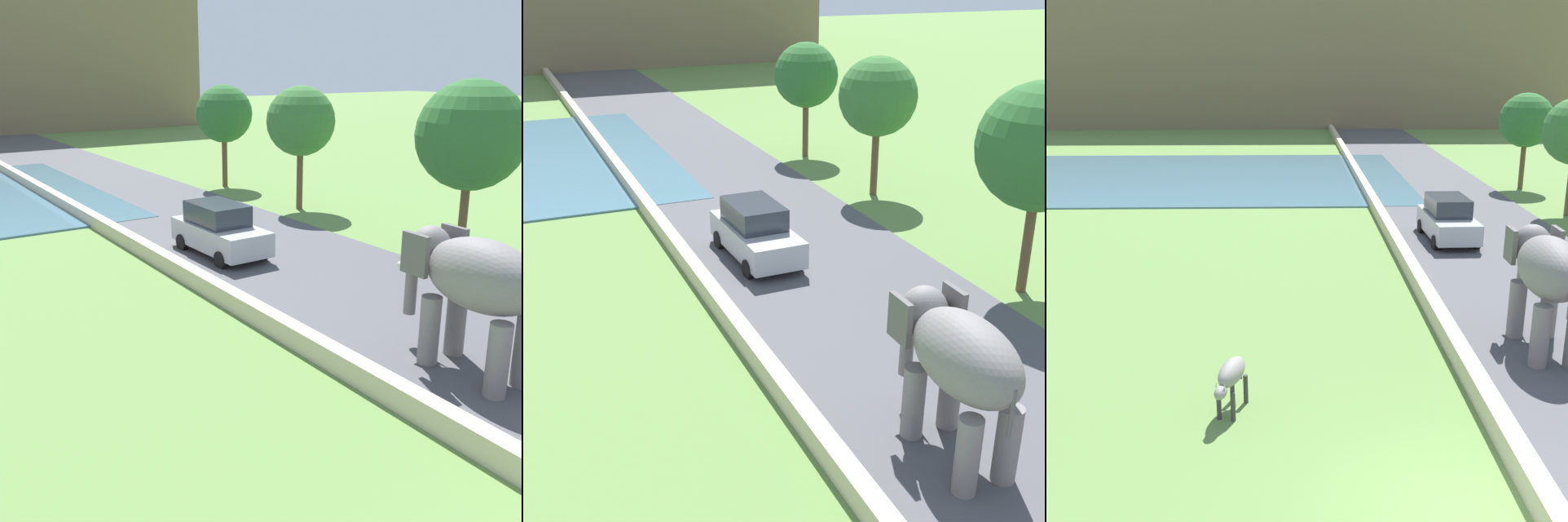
# 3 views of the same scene
# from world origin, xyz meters

# --- Properties ---
(road_surface) EXTENTS (7.00, 120.00, 0.06)m
(road_surface) POSITION_xyz_m (5.00, 20.00, 0.03)
(road_surface) COLOR #4C4C51
(road_surface) RESTS_ON ground
(barrier_wall) EXTENTS (0.40, 110.00, 0.52)m
(barrier_wall) POSITION_xyz_m (1.20, 18.00, 0.26)
(barrier_wall) COLOR beige
(barrier_wall) RESTS_ON ground
(elephant) EXTENTS (1.43, 3.47, 2.99)m
(elephant) POSITION_xyz_m (3.43, 6.55, 2.04)
(elephant) COLOR slate
(elephant) RESTS_ON ground
(car_silver) EXTENTS (1.87, 4.04, 1.80)m
(car_silver) POSITION_xyz_m (3.42, 16.95, 0.90)
(car_silver) COLOR #B7B7BC
(car_silver) RESTS_ON ground
(tree_near) EXTENTS (3.03, 3.03, 5.43)m
(tree_near) POSITION_xyz_m (10.10, 21.32, 3.89)
(tree_near) COLOR brown
(tree_near) RESTS_ON ground
(tree_mid) EXTENTS (3.45, 3.45, 5.90)m
(tree_mid) POSITION_xyz_m (9.55, 11.78, 4.17)
(tree_mid) COLOR brown
(tree_mid) RESTS_ON ground
(tree_far) EXTENTS (2.96, 2.96, 5.29)m
(tree_far) POSITION_xyz_m (10.09, 27.95, 3.79)
(tree_far) COLOR brown
(tree_far) RESTS_ON ground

